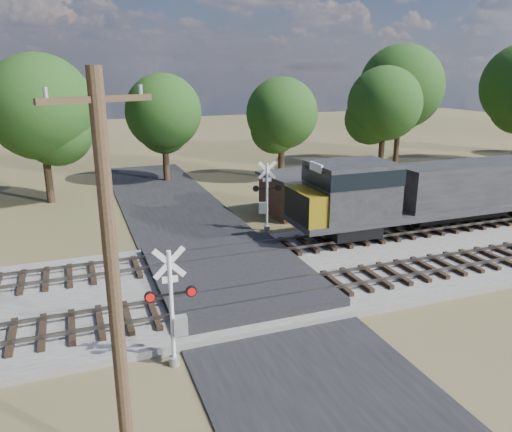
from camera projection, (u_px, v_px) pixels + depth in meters
name	position (u px, v px, depth m)	size (l,w,h in m)	color
ground	(236.00, 287.00, 22.51)	(160.00, 160.00, 0.00)	#464726
ballast_bed	(413.00, 252.00, 26.29)	(140.00, 10.00, 0.30)	gray
road	(236.00, 286.00, 22.50)	(7.00, 60.00, 0.08)	black
crossing_panel	(233.00, 276.00, 22.87)	(7.00, 9.00, 0.62)	#262628
track_near	(319.00, 285.00, 21.65)	(140.00, 2.60, 0.33)	black
track_far	(274.00, 248.00, 26.14)	(140.00, 2.60, 0.33)	black
crossing_signal_near	(175.00, 317.00, 16.12)	(1.68, 0.36, 4.18)	silver
crossing_signal_far	(265.00, 202.00, 29.71)	(1.71, 0.46, 4.27)	silver
utility_pole	(113.00, 282.00, 10.75)	(2.23, 0.94, 9.55)	#392C1A
equipment_shed	(295.00, 194.00, 33.35)	(4.37, 4.37, 2.74)	#3E251A
treeline	(220.00, 100.00, 41.05)	(80.26, 12.71, 11.90)	black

